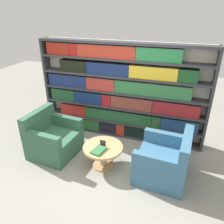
# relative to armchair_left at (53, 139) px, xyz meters

# --- Properties ---
(ground_plane) EXTENTS (14.00, 14.00, 0.00)m
(ground_plane) POSITION_rel_armchair_left_xyz_m (1.06, -0.33, -0.30)
(ground_plane) COLOR gray
(bookshelf) EXTENTS (3.54, 0.30, 2.06)m
(bookshelf) POSITION_rel_armchair_left_xyz_m (1.04, 1.11, 0.71)
(bookshelf) COLOR silver
(bookshelf) RESTS_ON ground_plane
(armchair_left) EXTENTS (0.88, 0.92, 0.87)m
(armchair_left) POSITION_rel_armchair_left_xyz_m (0.00, 0.00, 0.00)
(armchair_left) COLOR #336047
(armchair_left) RESTS_ON ground_plane
(armchair_right) EXTENTS (0.87, 0.91, 0.87)m
(armchair_right) POSITION_rel_armchair_left_xyz_m (2.16, -0.01, 0.00)
(armchair_right) COLOR #386684
(armchair_right) RESTS_ON ground_plane
(coffee_table) EXTENTS (0.72, 0.72, 0.42)m
(coffee_table) POSITION_rel_armchair_left_xyz_m (1.08, -0.07, -0.00)
(coffee_table) COLOR tan
(coffee_table) RESTS_ON ground_plane
(table_sign) EXTENTS (0.10, 0.06, 0.13)m
(table_sign) POSITION_rel_armchair_left_xyz_m (1.08, -0.07, 0.17)
(table_sign) COLOR black
(table_sign) RESTS_ON coffee_table
(stray_book) EXTENTS (0.23, 0.30, 0.04)m
(stray_book) POSITION_rel_armchair_left_xyz_m (1.06, -0.22, 0.13)
(stray_book) COLOR #2D703D
(stray_book) RESTS_ON coffee_table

